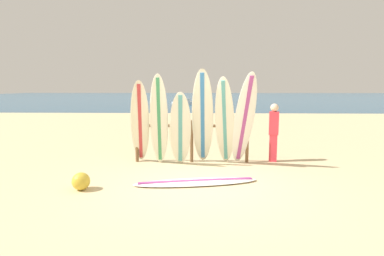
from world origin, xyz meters
The scene contains 13 objects.
ground_plane centered at (0.00, 0.00, 0.00)m, with size 120.00×120.00×0.00m, color #D3BC8C.
ocean_water centered at (0.00, 58.00, 0.00)m, with size 120.00×80.00×0.01m, color #1E5984.
surfboard_rack centered at (-0.27, 2.13, 0.76)m, with size 3.15×0.09×1.16m.
surfboard_leaning_far_left centered at (-1.63, 1.80, 1.13)m, with size 0.68×1.20×2.25m.
surfboard_leaning_left centered at (-1.11, 1.72, 1.20)m, with size 0.52×0.76×2.41m.
surfboard_leaning_center_left centered at (-0.56, 1.73, 0.98)m, with size 0.61×0.63×1.96m.
surfboard_leaning_center centered at (0.02, 1.82, 1.26)m, with size 0.60×1.09×2.53m.
surfboard_leaning_center_right centered at (0.60, 1.74, 1.17)m, with size 0.68×1.09×2.34m.
surfboard_leaning_right centered at (1.09, 1.72, 1.23)m, with size 0.73×1.14×2.45m.
surfboard_lying_on_sand centered at (-0.12, 0.22, 0.04)m, with size 2.76×1.05×0.08m.
beachgoer_standing centered at (1.99, 2.26, 0.89)m, with size 0.29×0.22×1.62m.
small_boat_offshore centered at (-1.95, 29.76, 0.26)m, with size 3.10×1.89×0.71m.
beach_ball centered at (-2.44, -0.26, 0.18)m, with size 0.36×0.36×0.36m, color gold.
Camera 1 is at (-0.01, -6.15, 2.07)m, focal length 28.59 mm.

